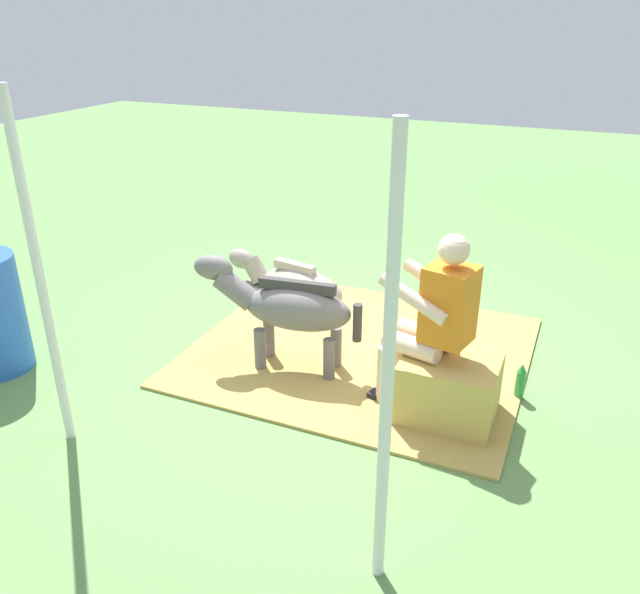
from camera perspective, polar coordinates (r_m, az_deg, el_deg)
The scene contains 9 objects.
ground_plane at distance 5.26m, azimuth 1.89°, elevation -5.36°, with size 24.00×24.00×0.00m, color #608C4C.
hay_patch at distance 5.33m, azimuth 3.57°, elevation -4.78°, with size 2.65×2.36×0.02m, color tan.
hay_bale at distance 4.51m, azimuth 11.41°, elevation -8.02°, with size 0.64×0.55×0.46m, color tan.
person_seated at distance 4.31m, azimuth 9.97°, elevation -1.75°, with size 0.71×0.52×1.34m.
pony_standing at distance 4.88m, azimuth -3.02°, elevation -0.92°, with size 1.35×0.42×0.88m.
pony_lying at distance 6.12m, azimuth -2.40°, elevation 1.10°, with size 1.36×0.55×0.42m.
soda_bottle at distance 4.89m, azimuth 17.45°, elevation -7.21°, with size 0.07×0.07×0.28m.
tent_pole_left at distance 2.81m, azimuth 6.02°, elevation -7.54°, with size 0.06×0.06×2.26m, color silver.
tent_pole_right at distance 4.15m, azimuth -23.69°, elevation 1.32°, with size 0.06×0.06×2.26m, color silver.
Camera 1 is at (-1.65, 4.26, 2.61)m, focal length 35.85 mm.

